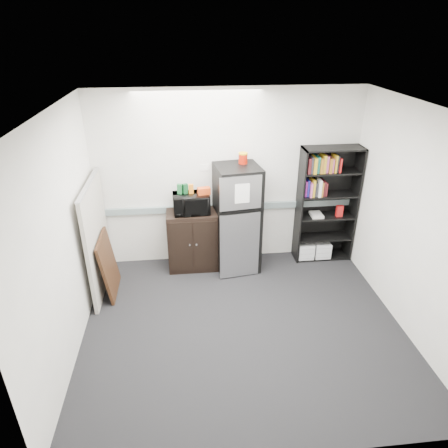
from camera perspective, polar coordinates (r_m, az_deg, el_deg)
The scene contains 18 objects.
floor at distance 5.27m, azimuth 2.77°, elevation -14.33°, with size 4.00×4.00×0.00m, color black.
wall_back at distance 6.09m, azimuth 0.56°, elevation 6.42°, with size 4.00×0.02×2.70m, color white.
wall_right at distance 5.19m, azimuth 25.50°, elevation -0.02°, with size 0.02×3.50×2.70m, color white.
wall_left at distance 4.65m, azimuth -22.03°, elevation -2.38°, with size 0.02×3.50×2.70m, color white.
ceiling at distance 4.05m, azimuth 3.63°, elevation 15.89°, with size 4.00×3.50×0.02m, color white.
electrical_raceway at distance 6.23m, azimuth 0.58°, elevation 2.44°, with size 3.92×0.05×0.10m, color gray.
wall_note at distance 5.99m, azimuth -2.78°, elevation 8.07°, with size 0.14×0.00×0.10m, color white.
bookshelf at distance 6.41m, azimuth 14.27°, elevation 2.99°, with size 0.90×0.34×1.85m.
cubicle_partition at distance 5.79m, azimuth -17.68°, elevation -1.87°, with size 0.06×1.30×1.62m.
cabinet at distance 6.19m, azimuth -4.51°, elevation -2.24°, with size 0.76×0.50×0.95m.
microwave at distance 5.90m, azimuth -4.71°, elevation 2.95°, with size 0.53×0.36×0.29m, color black.
snack_box_a at distance 5.85m, azimuth -6.34°, elevation 4.99°, with size 0.07×0.05×0.15m, color #185428.
snack_box_b at distance 5.85m, azimuth -5.55°, elevation 5.03°, with size 0.07×0.05×0.15m, color #0D3A1B.
snack_box_c at distance 5.85m, azimuth -4.73°, elevation 5.02°, with size 0.07×0.05×0.14m, color orange.
snack_bag at distance 5.82m, azimuth -2.89°, elevation 4.74°, with size 0.18×0.10×0.10m, color #C74013.
refrigerator at distance 6.01m, azimuth 1.87°, elevation 0.70°, with size 0.70×0.73×1.66m.
coffee_can at distance 5.80m, azimuth 2.73°, elevation 9.49°, with size 0.13×0.13×0.18m.
framed_poster at distance 5.83m, azimuth -16.14°, elevation -5.67°, with size 0.16×0.69×0.88m.
Camera 1 is at (-0.67, -3.93, 3.45)m, focal length 32.00 mm.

